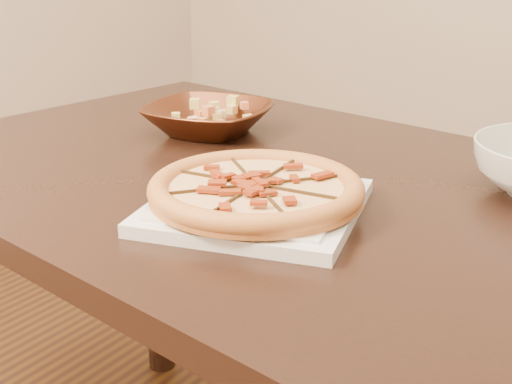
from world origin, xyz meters
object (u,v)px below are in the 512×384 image
at_px(plate, 256,206).
at_px(pizza, 256,189).
at_px(dining_table, 267,239).
at_px(bronze_bowl, 209,119).

height_order(plate, pizza, pizza).
height_order(dining_table, pizza, pizza).
relative_size(plate, pizza, 1.15).
bearing_deg(dining_table, plate, -61.63).
xyz_separation_m(pizza, bronze_bowl, (-0.30, 0.28, -0.01)).
relative_size(plate, bronze_bowl, 1.47).
xyz_separation_m(plate, bronze_bowl, (-0.30, 0.28, 0.02)).
bearing_deg(pizza, bronze_bowl, 136.95).
distance_m(plate, bronze_bowl, 0.41).
height_order(dining_table, plate, plate).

